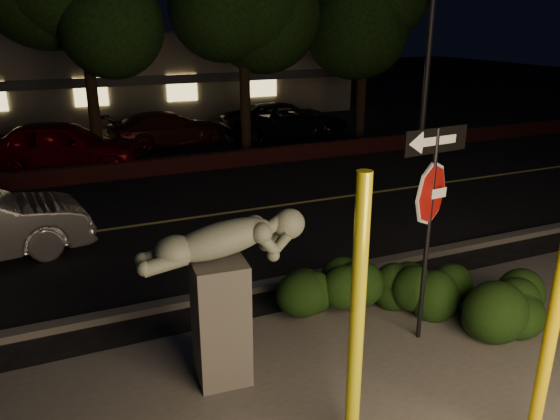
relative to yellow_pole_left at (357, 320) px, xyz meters
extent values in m
plane|color=black|center=(1.27, 10.99, -1.60)|extent=(90.00, 90.00, 0.00)
cube|color=#4C4944|center=(1.27, -0.01, -1.59)|extent=(14.00, 6.00, 0.02)
cube|color=black|center=(1.27, 7.99, -1.60)|extent=(80.00, 8.00, 0.01)
cube|color=#D0C753|center=(1.27, 7.99, -1.59)|extent=(80.00, 0.12, 0.00)
cube|color=#4C4944|center=(1.27, 3.89, -1.54)|extent=(80.00, 0.25, 0.12)
cube|color=#481717|center=(1.27, 12.29, -1.35)|extent=(40.00, 0.35, 0.50)
cube|color=black|center=(1.27, 17.99, -1.60)|extent=(40.00, 12.00, 0.01)
cube|color=#6D6957|center=(1.27, 25.99, 0.40)|extent=(22.00, 10.00, 4.00)
cube|color=#333338|center=(1.27, 20.89, 0.40)|extent=(22.00, 0.20, 0.40)
cube|color=#FFD87F|center=(-0.73, 20.94, 0.00)|extent=(1.40, 0.08, 1.20)
cube|color=#FFD87F|center=(3.27, 20.94, 0.00)|extent=(1.40, 0.08, 1.20)
cube|color=#FFD87F|center=(7.27, 20.94, 0.00)|extent=(1.40, 0.08, 1.20)
cylinder|color=black|center=(-1.23, 14.19, 0.52)|extent=(0.36, 0.36, 4.25)
cylinder|color=black|center=(3.77, 13.79, 0.40)|extent=(0.36, 0.36, 4.00)
cylinder|color=black|center=(8.77, 14.29, 0.35)|extent=(0.36, 0.36, 3.90)
cylinder|color=yellow|center=(0.00, 0.00, 0.00)|extent=(0.16, 0.16, 3.21)
cylinder|color=yellow|center=(1.87, -0.82, -0.18)|extent=(0.14, 0.14, 2.84)
cylinder|color=black|center=(2.05, 1.49, 0.00)|extent=(0.07, 0.07, 3.20)
cube|color=white|center=(2.05, 1.49, 0.69)|extent=(0.48, 0.08, 0.14)
cube|color=black|center=(2.05, 1.49, 1.43)|extent=(1.08, 0.14, 0.34)
cube|color=white|center=(2.05, 1.49, 1.43)|extent=(0.69, 0.09, 0.14)
cube|color=#4C4944|center=(-0.96, 1.74, -0.75)|extent=(0.71, 0.71, 1.71)
sphere|color=#5F6A5B|center=(-0.03, 1.67, 0.49)|extent=(0.40, 0.40, 0.40)
ellipsoid|color=black|center=(1.13, 2.64, -1.13)|extent=(1.86, 0.91, 0.96)
ellipsoid|color=black|center=(2.75, 2.19, -1.05)|extent=(1.73, 0.98, 1.11)
ellipsoid|color=black|center=(3.45, 1.29, -1.05)|extent=(1.87, 1.54, 1.12)
imported|color=maroon|center=(-2.32, 13.82, -0.79)|extent=(5.17, 3.31, 1.64)
imported|color=#41150E|center=(1.53, 16.18, -0.94)|extent=(4.79, 2.61, 1.32)
imported|color=black|center=(6.22, 15.76, -0.89)|extent=(5.14, 2.37, 1.43)
camera|label=1|loc=(-2.72, -4.25, 2.95)|focal=35.00mm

